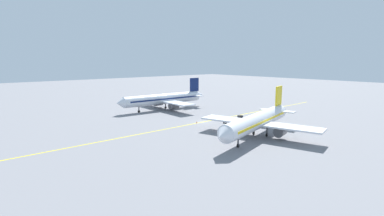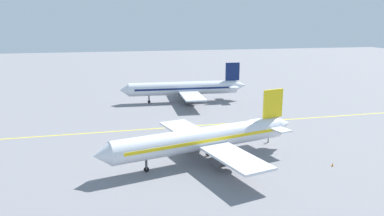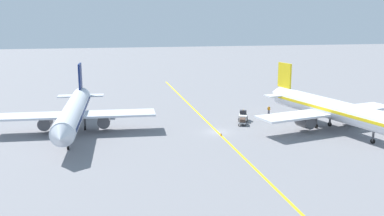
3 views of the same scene
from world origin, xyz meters
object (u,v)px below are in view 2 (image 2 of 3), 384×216
at_px(baggage_cart_trailing, 215,129).
at_px(traffic_cone_near_nose, 178,126).
at_px(baggage_tug_white, 232,129).
at_px(traffic_cone_mid_apron, 333,165).
at_px(airplane_adjacent_stand, 185,88).
at_px(ground_crew_worker, 268,138).
at_px(airplane_at_gate, 205,139).

relative_size(baggage_cart_trailing, traffic_cone_near_nose, 5.30).
xyz_separation_m(baggage_cart_trailing, traffic_cone_near_nose, (5.79, 6.53, -0.49)).
bearing_deg(baggage_cart_trailing, baggage_tug_white, -108.88).
relative_size(baggage_tug_white, traffic_cone_mid_apron, 6.04).
height_order(airplane_adjacent_stand, ground_crew_worker, airplane_adjacent_stand).
bearing_deg(airplane_at_gate, baggage_tug_white, -34.36).
bearing_deg(traffic_cone_mid_apron, airplane_adjacent_stand, 14.01).
xyz_separation_m(airplane_adjacent_stand, baggage_tug_white, (-31.47, -3.07, -2.81)).
xyz_separation_m(airplane_adjacent_stand, traffic_cone_near_nose, (-24.61, 6.58, -3.43)).
bearing_deg(traffic_cone_near_nose, airplane_adjacent_stand, -14.97).
bearing_deg(airplane_at_gate, traffic_cone_mid_apron, -109.64).
relative_size(traffic_cone_near_nose, traffic_cone_mid_apron, 1.00).
xyz_separation_m(baggage_tug_white, ground_crew_worker, (-7.02, -4.76, 0.01)).
bearing_deg(baggage_cart_trailing, airplane_adjacent_stand, -0.09).
relative_size(airplane_adjacent_stand, baggage_cart_trailing, 12.19).
bearing_deg(traffic_cone_mid_apron, baggage_tug_white, 26.03).
xyz_separation_m(airplane_at_gate, traffic_cone_near_nose, (20.15, 0.56, -3.43)).
height_order(airplane_at_gate, traffic_cone_near_nose, airplane_at_gate).
bearing_deg(airplane_adjacent_stand, airplane_at_gate, 172.34).
relative_size(airplane_at_gate, ground_crew_worker, 20.87).
bearing_deg(baggage_cart_trailing, airplane_at_gate, 157.43).
relative_size(baggage_tug_white, baggage_cart_trailing, 1.14).
height_order(baggage_cart_trailing, ground_crew_worker, ground_crew_worker).
relative_size(baggage_tug_white, traffic_cone_near_nose, 6.04).
bearing_deg(airplane_adjacent_stand, baggage_cart_trailing, 179.91).
bearing_deg(baggage_cart_trailing, traffic_cone_near_nose, 48.46).
height_order(airplane_adjacent_stand, traffic_cone_mid_apron, airplane_adjacent_stand).
relative_size(airplane_adjacent_stand, traffic_cone_near_nose, 64.55).
bearing_deg(traffic_cone_near_nose, traffic_cone_mid_apron, -144.14).
distance_m(airplane_at_gate, baggage_cart_trailing, 15.83).
height_order(airplane_adjacent_stand, baggage_tug_white, airplane_adjacent_stand).
bearing_deg(airplane_adjacent_stand, traffic_cone_near_nose, 165.03).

